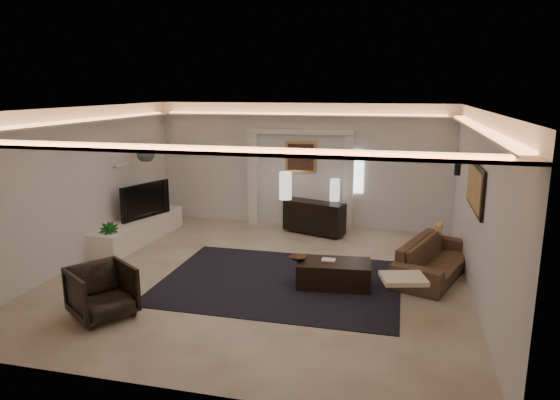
% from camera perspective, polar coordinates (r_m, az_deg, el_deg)
% --- Properties ---
extents(floor, '(7.00, 7.00, 0.00)m').
position_cam_1_polar(floor, '(8.89, -2.20, -8.65)').
color(floor, beige).
rests_on(floor, ground).
extents(ceiling, '(7.00, 7.00, 0.00)m').
position_cam_1_polar(ceiling, '(8.29, -2.37, 10.37)').
color(ceiling, white).
rests_on(ceiling, ground).
extents(wall_back, '(7.00, 0.00, 7.00)m').
position_cam_1_polar(wall_back, '(11.82, 2.40, 4.00)').
color(wall_back, silver).
rests_on(wall_back, ground).
extents(wall_front, '(7.00, 0.00, 7.00)m').
position_cam_1_polar(wall_front, '(5.32, -12.77, -7.22)').
color(wall_front, silver).
rests_on(wall_front, ground).
extents(wall_left, '(0.00, 7.00, 7.00)m').
position_cam_1_polar(wall_left, '(10.00, -21.94, 1.49)').
color(wall_left, silver).
rests_on(wall_left, ground).
extents(wall_right, '(0.00, 7.00, 7.00)m').
position_cam_1_polar(wall_right, '(8.25, 21.81, -0.73)').
color(wall_right, silver).
rests_on(wall_right, ground).
extents(cove_soffit, '(7.00, 7.00, 0.04)m').
position_cam_1_polar(cove_soffit, '(8.30, -2.35, 8.44)').
color(cove_soffit, silver).
rests_on(cove_soffit, ceiling).
extents(daylight_slit, '(0.25, 0.03, 1.00)m').
position_cam_1_polar(daylight_slit, '(11.63, 8.92, 3.21)').
color(daylight_slit, white).
rests_on(daylight_slit, wall_back).
extents(area_rug, '(4.00, 3.00, 0.01)m').
position_cam_1_polar(area_rug, '(8.61, 0.03, -9.32)').
color(area_rug, black).
rests_on(area_rug, ground).
extents(pilaster_left, '(0.22, 0.20, 2.20)m').
position_cam_1_polar(pilaster_left, '(12.06, -3.08, 2.48)').
color(pilaster_left, silver).
rests_on(pilaster_left, ground).
extents(pilaster_right, '(0.22, 0.20, 2.20)m').
position_cam_1_polar(pilaster_right, '(11.61, 7.86, 1.98)').
color(pilaster_right, silver).
rests_on(pilaster_right, ground).
extents(alcove_header, '(2.52, 0.20, 0.12)m').
position_cam_1_polar(alcove_header, '(11.63, 2.34, 7.82)').
color(alcove_header, silver).
rests_on(alcove_header, wall_back).
extents(painting_frame, '(0.74, 0.04, 0.74)m').
position_cam_1_polar(painting_frame, '(11.76, 2.38, 4.94)').
color(painting_frame, tan).
rests_on(painting_frame, wall_back).
extents(painting_canvas, '(0.62, 0.02, 0.62)m').
position_cam_1_polar(painting_canvas, '(11.74, 2.36, 4.92)').
color(painting_canvas, '#4C2D1E').
rests_on(painting_canvas, wall_back).
extents(art_panel_frame, '(0.04, 1.64, 0.74)m').
position_cam_1_polar(art_panel_frame, '(8.48, 21.48, 1.38)').
color(art_panel_frame, black).
rests_on(art_panel_frame, wall_right).
extents(art_panel_gold, '(0.02, 1.50, 0.62)m').
position_cam_1_polar(art_panel_gold, '(8.48, 21.32, 1.39)').
color(art_panel_gold, tan).
rests_on(art_panel_gold, wall_right).
extents(wall_sconce, '(0.12, 0.12, 0.22)m').
position_cam_1_polar(wall_sconce, '(10.33, 19.65, 3.30)').
color(wall_sconce, black).
rests_on(wall_sconce, wall_right).
extents(wall_niche, '(0.10, 0.55, 0.04)m').
position_cam_1_polar(wall_niche, '(11.09, -17.61, 3.88)').
color(wall_niche, silver).
rests_on(wall_niche, wall_left).
extents(console, '(1.46, 0.86, 0.70)m').
position_cam_1_polar(console, '(11.25, 3.92, -1.93)').
color(console, black).
rests_on(console, ground).
extents(lamp_left, '(0.32, 0.32, 0.63)m').
position_cam_1_polar(lamp_left, '(11.34, 0.63, 1.79)').
color(lamp_left, white).
rests_on(lamp_left, console).
extents(lamp_right, '(0.25, 0.25, 0.49)m').
position_cam_1_polar(lamp_right, '(11.25, 6.30, 1.62)').
color(lamp_right, white).
rests_on(lamp_right, console).
extents(media_ledge, '(0.84, 2.77, 0.51)m').
position_cam_1_polar(media_ledge, '(11.21, -15.93, -3.38)').
color(media_ledge, white).
rests_on(media_ledge, ground).
extents(tv, '(1.30, 0.60, 0.76)m').
position_cam_1_polar(tv, '(11.25, -15.56, -0.13)').
color(tv, black).
rests_on(tv, media_ledge).
extents(figurine, '(0.17, 0.17, 0.37)m').
position_cam_1_polar(figurine, '(11.96, -13.71, -0.20)').
color(figurine, '#312619').
rests_on(figurine, media_ledge).
extents(ginger_jar, '(0.47, 0.47, 0.41)m').
position_cam_1_polar(ginger_jar, '(11.30, -15.13, 5.33)').
color(ginger_jar, '#3D495D').
rests_on(ginger_jar, wall_niche).
extents(plant, '(0.51, 0.51, 0.68)m').
position_cam_1_polar(plant, '(10.29, -18.94, -4.37)').
color(plant, '#104912').
rests_on(plant, ground).
extents(sofa, '(2.32, 1.54, 0.63)m').
position_cam_1_polar(sofa, '(9.19, 17.27, -6.42)').
color(sofa, black).
rests_on(sofa, ground).
extents(throw_blanket, '(0.73, 0.65, 0.07)m').
position_cam_1_polar(throw_blanket, '(7.49, 13.94, -8.71)').
color(throw_blanket, beige).
rests_on(throw_blanket, sofa).
extents(throw_pillow, '(0.17, 0.38, 0.36)m').
position_cam_1_polar(throw_pillow, '(9.95, 17.67, -3.58)').
color(throw_pillow, tan).
rests_on(throw_pillow, sofa).
extents(coffee_table, '(1.26, 0.77, 0.45)m').
position_cam_1_polar(coffee_table, '(8.42, 6.16, -8.47)').
color(coffee_table, black).
rests_on(coffee_table, ground).
extents(bowl, '(0.34, 0.34, 0.06)m').
position_cam_1_polar(bowl, '(8.39, 2.06, -6.76)').
color(bowl, '#452917').
rests_on(bowl, coffee_table).
extents(magazine, '(0.23, 0.16, 0.03)m').
position_cam_1_polar(magazine, '(8.38, 5.57, -6.95)').
color(magazine, white).
rests_on(magazine, coffee_table).
extents(armchair, '(1.14, 1.14, 0.76)m').
position_cam_1_polar(armchair, '(7.70, -19.70, -9.86)').
color(armchair, black).
rests_on(armchair, ground).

